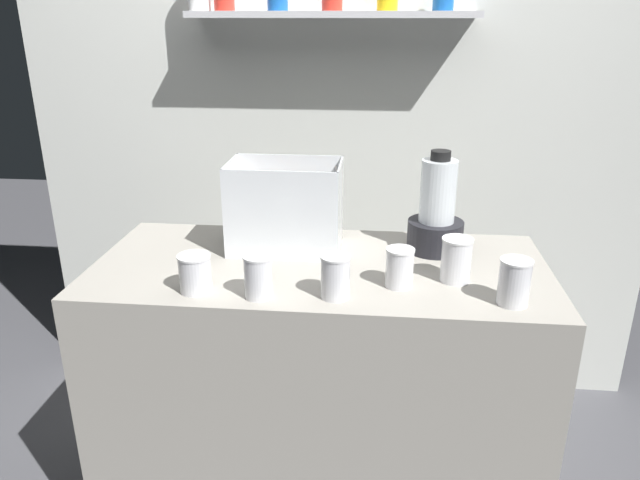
{
  "coord_description": "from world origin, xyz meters",
  "views": [
    {
      "loc": [
        0.17,
        -1.69,
        1.63
      ],
      "look_at": [
        0.0,
        0.0,
        0.98
      ],
      "focal_mm": 33.54,
      "sensor_mm": 36.0,
      "label": 1
    }
  ],
  "objects_px": {
    "juice_cup_pomegranate_far_left": "(195,275)",
    "juice_cup_mango_right": "(399,270)",
    "blender_pitcher": "(436,215)",
    "juice_cup_mango_middle": "(335,278)",
    "carrot_display_bin": "(284,221)",
    "juice_cup_pomegranate_left": "(258,278)",
    "juice_cup_pomegranate_far_right": "(456,263)",
    "juice_cup_mango_rightmost": "(514,285)"
  },
  "relations": [
    {
      "from": "juice_cup_mango_middle",
      "to": "juice_cup_mango_rightmost",
      "type": "bearing_deg",
      "value": 0.97
    },
    {
      "from": "juice_cup_pomegranate_far_left",
      "to": "juice_cup_mango_rightmost",
      "type": "xyz_separation_m",
      "value": [
        0.86,
        0.01,
        0.01
      ]
    },
    {
      "from": "juice_cup_pomegranate_far_left",
      "to": "juice_cup_pomegranate_far_right",
      "type": "bearing_deg",
      "value": 11.05
    },
    {
      "from": "carrot_display_bin",
      "to": "juice_cup_mango_right",
      "type": "height_order",
      "value": "carrot_display_bin"
    },
    {
      "from": "blender_pitcher",
      "to": "juice_cup_pomegranate_far_right",
      "type": "bearing_deg",
      "value": -80.09
    },
    {
      "from": "carrot_display_bin",
      "to": "blender_pitcher",
      "type": "bearing_deg",
      "value": 3.48
    },
    {
      "from": "juice_cup_pomegranate_far_left",
      "to": "juice_cup_mango_rightmost",
      "type": "height_order",
      "value": "juice_cup_mango_rightmost"
    },
    {
      "from": "blender_pitcher",
      "to": "juice_cup_pomegranate_far_left",
      "type": "bearing_deg",
      "value": -151.12
    },
    {
      "from": "juice_cup_pomegranate_far_left",
      "to": "juice_cup_mango_rightmost",
      "type": "bearing_deg",
      "value": 0.56
    },
    {
      "from": "juice_cup_pomegranate_left",
      "to": "juice_cup_mango_middle",
      "type": "height_order",
      "value": "same"
    },
    {
      "from": "blender_pitcher",
      "to": "juice_cup_mango_middle",
      "type": "relative_size",
      "value": 2.71
    },
    {
      "from": "juice_cup_pomegranate_left",
      "to": "juice_cup_pomegranate_far_right",
      "type": "bearing_deg",
      "value": 16.47
    },
    {
      "from": "juice_cup_pomegranate_left",
      "to": "juice_cup_pomegranate_far_right",
      "type": "relative_size",
      "value": 0.93
    },
    {
      "from": "juice_cup_pomegranate_far_left",
      "to": "juice_cup_mango_rightmost",
      "type": "distance_m",
      "value": 0.86
    },
    {
      "from": "juice_cup_pomegranate_left",
      "to": "juice_cup_mango_right",
      "type": "distance_m",
      "value": 0.4
    },
    {
      "from": "juice_cup_mango_right",
      "to": "blender_pitcher",
      "type": "bearing_deg",
      "value": 67.34
    },
    {
      "from": "juice_cup_pomegranate_left",
      "to": "juice_cup_mango_rightmost",
      "type": "bearing_deg",
      "value": 2.31
    },
    {
      "from": "juice_cup_pomegranate_left",
      "to": "juice_cup_mango_rightmost",
      "type": "height_order",
      "value": "juice_cup_mango_rightmost"
    },
    {
      "from": "juice_cup_mango_middle",
      "to": "juice_cup_mango_right",
      "type": "height_order",
      "value": "juice_cup_mango_middle"
    },
    {
      "from": "juice_cup_pomegranate_far_right",
      "to": "blender_pitcher",
      "type": "bearing_deg",
      "value": 99.91
    },
    {
      "from": "blender_pitcher",
      "to": "juice_cup_pomegranate_left",
      "type": "height_order",
      "value": "blender_pitcher"
    },
    {
      "from": "carrot_display_bin",
      "to": "juice_cup_pomegranate_left",
      "type": "relative_size",
      "value": 2.96
    },
    {
      "from": "juice_cup_mango_middle",
      "to": "juice_cup_pomegranate_left",
      "type": "bearing_deg",
      "value": -174.64
    },
    {
      "from": "juice_cup_mango_middle",
      "to": "juice_cup_pomegranate_far_left",
      "type": "bearing_deg",
      "value": -179.95
    },
    {
      "from": "juice_cup_mango_middle",
      "to": "juice_cup_mango_right",
      "type": "relative_size",
      "value": 1.07
    },
    {
      "from": "juice_cup_pomegranate_far_left",
      "to": "juice_cup_pomegranate_far_right",
      "type": "xyz_separation_m",
      "value": [
        0.73,
        0.14,
        0.01
      ]
    },
    {
      "from": "juice_cup_pomegranate_far_left",
      "to": "juice_cup_mango_middle",
      "type": "height_order",
      "value": "juice_cup_mango_middle"
    },
    {
      "from": "juice_cup_pomegranate_far_right",
      "to": "juice_cup_mango_rightmost",
      "type": "height_order",
      "value": "juice_cup_pomegranate_far_right"
    },
    {
      "from": "carrot_display_bin",
      "to": "juice_cup_pomegranate_left",
      "type": "xyz_separation_m",
      "value": [
        -0.01,
        -0.37,
        -0.04
      ]
    },
    {
      "from": "carrot_display_bin",
      "to": "juice_cup_mango_rightmost",
      "type": "height_order",
      "value": "carrot_display_bin"
    },
    {
      "from": "blender_pitcher",
      "to": "juice_cup_mango_right",
      "type": "distance_m",
      "value": 0.32
    },
    {
      "from": "juice_cup_mango_rightmost",
      "to": "juice_cup_mango_right",
      "type": "bearing_deg",
      "value": 164.97
    },
    {
      "from": "juice_cup_mango_middle",
      "to": "juice_cup_pomegranate_far_right",
      "type": "xyz_separation_m",
      "value": [
        0.34,
        0.14,
        -0.0
      ]
    },
    {
      "from": "juice_cup_pomegranate_far_left",
      "to": "juice_cup_mango_right",
      "type": "height_order",
      "value": "juice_cup_mango_right"
    },
    {
      "from": "juice_cup_pomegranate_left",
      "to": "juice_cup_pomegranate_far_right",
      "type": "distance_m",
      "value": 0.57
    },
    {
      "from": "juice_cup_pomegranate_far_right",
      "to": "juice_cup_mango_middle",
      "type": "bearing_deg",
      "value": -157.19
    },
    {
      "from": "juice_cup_pomegranate_far_left",
      "to": "juice_cup_pomegranate_far_right",
      "type": "distance_m",
      "value": 0.74
    },
    {
      "from": "juice_cup_mango_right",
      "to": "juice_cup_pomegranate_far_right",
      "type": "relative_size",
      "value": 0.87
    },
    {
      "from": "blender_pitcher",
      "to": "juice_cup_pomegranate_far_left",
      "type": "xyz_separation_m",
      "value": [
        -0.69,
        -0.38,
        -0.07
      ]
    },
    {
      "from": "blender_pitcher",
      "to": "carrot_display_bin",
      "type": "bearing_deg",
      "value": -176.52
    },
    {
      "from": "carrot_display_bin",
      "to": "juice_cup_pomegranate_far_right",
      "type": "distance_m",
      "value": 0.57
    },
    {
      "from": "juice_cup_pomegranate_far_left",
      "to": "juice_cup_mango_middle",
      "type": "xyz_separation_m",
      "value": [
        0.39,
        0.0,
        0.01
      ]
    }
  ]
}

